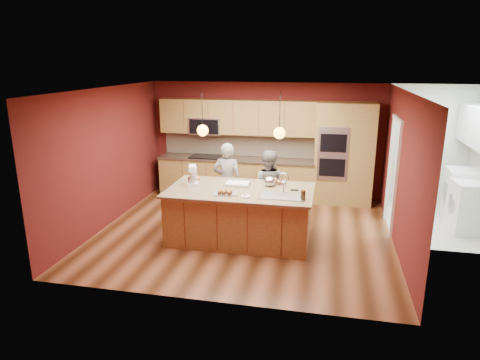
% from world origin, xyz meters
% --- Properties ---
extents(floor, '(5.50, 5.50, 0.00)m').
position_xyz_m(floor, '(0.00, 0.00, 0.00)').
color(floor, '#41220F').
rests_on(floor, ground).
extents(ceiling, '(5.50, 5.50, 0.00)m').
position_xyz_m(ceiling, '(0.00, 0.00, 2.70)').
color(ceiling, silver).
rests_on(ceiling, ground).
extents(wall_back, '(5.50, 0.00, 5.50)m').
position_xyz_m(wall_back, '(0.00, 2.50, 1.35)').
color(wall_back, '#4F1413').
rests_on(wall_back, ground).
extents(wall_front, '(5.50, 0.00, 5.50)m').
position_xyz_m(wall_front, '(0.00, -2.50, 1.35)').
color(wall_front, '#4F1413').
rests_on(wall_front, ground).
extents(wall_left, '(0.00, 5.00, 5.00)m').
position_xyz_m(wall_left, '(-2.75, 0.00, 1.35)').
color(wall_left, '#4F1413').
rests_on(wall_left, ground).
extents(wall_right, '(0.00, 5.00, 5.00)m').
position_xyz_m(wall_right, '(2.75, 0.00, 1.35)').
color(wall_right, '#4F1413').
rests_on(wall_right, ground).
extents(cabinet_run, '(3.74, 0.64, 2.30)m').
position_xyz_m(cabinet_run, '(-0.68, 2.25, 0.98)').
color(cabinet_run, brown).
rests_on(cabinet_run, floor).
extents(oven_column, '(1.30, 0.62, 2.30)m').
position_xyz_m(oven_column, '(1.85, 2.19, 1.15)').
color(oven_column, brown).
rests_on(oven_column, floor).
extents(doorway_trim, '(0.08, 1.11, 2.20)m').
position_xyz_m(doorway_trim, '(2.73, 0.80, 1.05)').
color(doorway_trim, white).
rests_on(doorway_trim, wall_right).
extents(pendant_left, '(0.20, 0.20, 0.80)m').
position_xyz_m(pendant_left, '(-0.69, -0.32, 2.00)').
color(pendant_left, black).
rests_on(pendant_left, ceiling).
extents(pendant_right, '(0.20, 0.20, 0.80)m').
position_xyz_m(pendant_right, '(0.67, -0.32, 2.00)').
color(pendant_right, black).
rests_on(pendant_right, ceiling).
extents(island, '(2.60, 1.46, 1.34)m').
position_xyz_m(island, '(0.00, -0.32, 0.49)').
color(island, brown).
rests_on(island, floor).
extents(person_left, '(0.59, 0.40, 1.60)m').
position_xyz_m(person_left, '(-0.49, 0.66, 0.80)').
color(person_left, black).
rests_on(person_left, floor).
extents(person_right, '(0.78, 0.64, 1.49)m').
position_xyz_m(person_right, '(0.34, 0.66, 0.74)').
color(person_right, gray).
rests_on(person_right, floor).
extents(stand_mixer, '(0.26, 0.31, 0.37)m').
position_xyz_m(stand_mixer, '(-0.93, -0.24, 1.12)').
color(stand_mixer, white).
rests_on(stand_mixer, island).
extents(sheet_cake, '(0.48, 0.37, 0.05)m').
position_xyz_m(sheet_cake, '(-0.12, -0.07, 0.98)').
color(sheet_cake, '#BABCC2').
rests_on(sheet_cake, island).
extents(cooling_rack, '(0.48, 0.39, 0.02)m').
position_xyz_m(cooling_rack, '(-0.21, -0.63, 0.97)').
color(cooling_rack, '#B5B7BD').
rests_on(cooling_rack, island).
extents(mixing_bowl, '(0.22, 0.22, 0.19)m').
position_xyz_m(mixing_bowl, '(0.48, -0.01, 1.05)').
color(mixing_bowl, '#AEB0B6').
rests_on(mixing_bowl, island).
extents(plate, '(0.16, 0.16, 0.01)m').
position_xyz_m(plate, '(0.17, -0.73, 0.97)').
color(plate, silver).
rests_on(plate, island).
extents(tumbler, '(0.08, 0.08, 0.16)m').
position_xyz_m(tumbler, '(1.13, -0.69, 1.04)').
color(tumbler, '#362411').
rests_on(tumbler, island).
extents(phone, '(0.15, 0.08, 0.01)m').
position_xyz_m(phone, '(0.95, -0.19, 0.96)').
color(phone, black).
rests_on(phone, island).
extents(cupcakes_left, '(0.21, 0.21, 0.06)m').
position_xyz_m(cupcakes_left, '(-1.01, 0.07, 0.99)').
color(cupcakes_left, '#CE8D42').
rests_on(cupcakes_left, island).
extents(cupcakes_rack, '(0.26, 0.17, 0.08)m').
position_xyz_m(cupcakes_rack, '(-0.20, -0.70, 1.01)').
color(cupcakes_rack, '#CE8D42').
rests_on(cupcakes_rack, island).
extents(cupcakes_right, '(0.26, 0.26, 0.08)m').
position_xyz_m(cupcakes_right, '(0.63, 0.19, 1.00)').
color(cupcakes_right, '#CE8D42').
rests_on(cupcakes_right, island).
extents(washer, '(0.68, 0.70, 0.99)m').
position_xyz_m(washer, '(4.17, 0.91, 0.50)').
color(washer, white).
rests_on(washer, floor).
extents(dryer, '(0.70, 0.73, 1.09)m').
position_xyz_m(dryer, '(4.23, 1.47, 0.54)').
color(dryer, white).
rests_on(dryer, floor).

